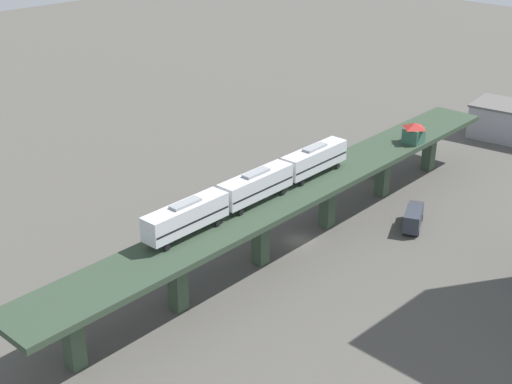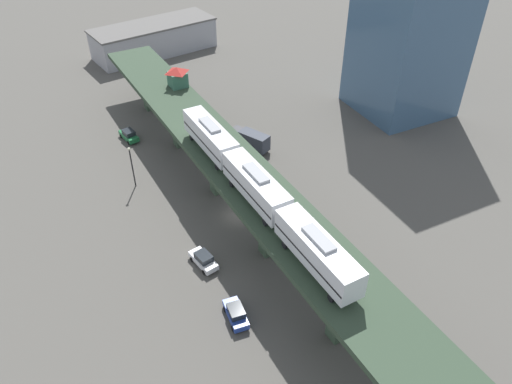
% 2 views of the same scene
% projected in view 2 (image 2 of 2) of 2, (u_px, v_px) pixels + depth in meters
% --- Properties ---
extents(ground_plane, '(400.00, 400.00, 0.00)m').
position_uv_depth(ground_plane, '(238.00, 215.00, 71.20)').
color(ground_plane, '#4C4944').
extents(elevated_viaduct, '(12.98, 92.30, 8.55)m').
position_uv_depth(elevated_viaduct, '(237.00, 174.00, 66.59)').
color(elevated_viaduct, '#2C3D2C').
rests_on(elevated_viaduct, ground).
extents(subway_train, '(4.68, 37.29, 4.45)m').
position_uv_depth(subway_train, '(256.00, 185.00, 58.45)').
color(subway_train, silver).
rests_on(subway_train, elevated_viaduct).
extents(signal_hut, '(3.38, 3.38, 3.40)m').
position_uv_depth(signal_hut, '(177.00, 76.00, 83.81)').
color(signal_hut, '#33604C').
rests_on(signal_hut, elevated_viaduct).
extents(street_car_green, '(2.69, 4.68, 1.89)m').
position_uv_depth(street_car_green, '(129.00, 135.00, 86.84)').
color(street_car_green, '#1E6638').
rests_on(street_car_green, ground).
extents(street_car_white, '(2.63, 4.67, 1.89)m').
position_uv_depth(street_car_white, '(203.00, 260.00, 62.93)').
color(street_car_white, silver).
rests_on(street_car_white, ground).
extents(street_car_blue, '(2.28, 4.55, 1.89)m').
position_uv_depth(street_car_blue, '(236.00, 313.00, 56.25)').
color(street_car_blue, '#233D93').
rests_on(street_car_blue, ground).
extents(delivery_truck, '(5.23, 7.45, 3.20)m').
position_uv_depth(delivery_truck, '(250.00, 139.00, 84.12)').
color(delivery_truck, '#333338').
rests_on(delivery_truck, ground).
extents(street_lamp, '(0.44, 0.44, 6.94)m').
position_uv_depth(street_lamp, '(132.00, 164.00, 74.26)').
color(street_lamp, black).
rests_on(street_lamp, ground).
extents(warehouse_building, '(29.83, 14.66, 6.80)m').
position_uv_depth(warehouse_building, '(154.00, 38.00, 116.52)').
color(warehouse_building, '#99999E').
rests_on(warehouse_building, ground).
extents(office_tower, '(16.00, 16.00, 36.00)m').
position_uv_depth(office_tower, '(414.00, 14.00, 85.96)').
color(office_tower, '#3D5B7A').
rests_on(office_tower, ground).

